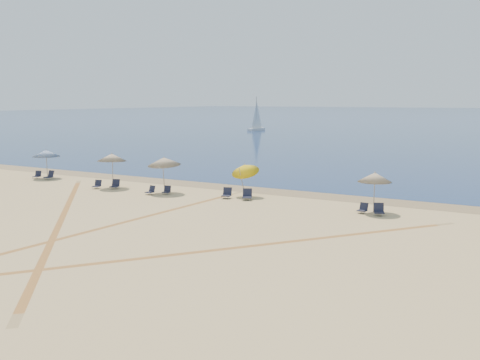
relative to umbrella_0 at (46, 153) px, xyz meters
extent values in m
plane|color=olive|center=(18.93, 3.36, -2.09)|extent=(500.00, 500.00, 0.00)
cylinder|color=gray|center=(0.00, 0.00, -0.97)|extent=(0.05, 0.05, 2.24)
cone|color=white|center=(0.00, 0.00, 0.00)|extent=(2.30, 2.30, 0.55)
sphere|color=gray|center=(0.00, 0.00, 0.30)|extent=(0.08, 0.08, 0.08)
cylinder|color=gray|center=(8.20, -1.01, -0.87)|extent=(0.05, 0.12, 2.43)
cone|color=#FCEACB|center=(8.20, -1.05, 0.19)|extent=(2.18, 2.19, 0.61)
sphere|color=gray|center=(8.20, -1.05, 0.49)|extent=(0.08, 0.08, 0.08)
cylinder|color=gray|center=(13.00, -1.09, -0.89)|extent=(0.05, 0.26, 2.40)
cone|color=#FCEACB|center=(13.00, -1.00, 0.16)|extent=(2.34, 2.38, 0.75)
sphere|color=gray|center=(13.00, -1.00, 0.46)|extent=(0.08, 0.08, 0.08)
cylinder|color=gray|center=(18.65, 0.16, -1.06)|extent=(0.05, 0.92, 2.08)
cone|color=yellow|center=(18.65, 0.54, -0.16)|extent=(1.90, 1.96, 1.25)
sphere|color=gray|center=(18.65, 0.54, 0.14)|extent=(0.08, 0.08, 0.08)
cylinder|color=gray|center=(27.80, -0.44, -0.97)|extent=(0.05, 0.05, 2.24)
cone|color=#FCEACB|center=(27.80, -0.44, 0.00)|extent=(1.99, 1.99, 0.55)
sphere|color=gray|center=(27.80, -0.44, 0.30)|extent=(0.08, 0.08, 0.08)
cube|color=black|center=(-0.56, -0.64, -1.92)|extent=(0.65, 0.65, 0.05)
cube|color=black|center=(-0.63, -0.39, -1.69)|extent=(0.55, 0.34, 0.47)
cylinder|color=#A5A5AD|center=(-0.76, -0.89, -2.00)|extent=(0.02, 0.02, 0.17)
cylinder|color=#A5A5AD|center=(-0.36, -0.76, -2.00)|extent=(0.02, 0.02, 0.17)
cube|color=black|center=(0.75, -0.57, -1.89)|extent=(0.64, 0.64, 0.05)
cube|color=black|center=(0.77, -0.27, -1.63)|extent=(0.62, 0.26, 0.54)
cylinder|color=#A5A5AD|center=(0.51, -0.78, -1.99)|extent=(0.03, 0.03, 0.20)
cylinder|color=#A5A5AD|center=(0.99, -0.81, -1.99)|extent=(0.03, 0.03, 0.20)
cube|color=black|center=(7.50, -2.04, -1.92)|extent=(0.62, 0.62, 0.05)
cube|color=black|center=(7.45, -1.79, -1.69)|extent=(0.55, 0.30, 0.46)
cylinder|color=#A5A5AD|center=(7.30, -2.27, -2.01)|extent=(0.02, 0.02, 0.17)
cylinder|color=#A5A5AD|center=(7.70, -2.18, -2.01)|extent=(0.02, 0.02, 0.17)
cube|color=black|center=(8.81, -1.54, -1.90)|extent=(0.74, 0.74, 0.05)
cube|color=black|center=(8.72, -1.27, -1.65)|extent=(0.62, 0.39, 0.52)
cylinder|color=#A5A5AD|center=(8.59, -1.83, -2.00)|extent=(0.03, 0.03, 0.19)
cylinder|color=#A5A5AD|center=(9.03, -1.68, -2.00)|extent=(0.03, 0.03, 0.19)
cube|color=black|center=(12.54, -2.12, -1.93)|extent=(0.57, 0.57, 0.05)
cube|color=black|center=(12.57, -1.87, -1.71)|extent=(0.52, 0.26, 0.45)
cylinder|color=#A5A5AD|center=(12.34, -2.27, -2.01)|extent=(0.02, 0.02, 0.16)
cylinder|color=#A5A5AD|center=(12.73, -2.33, -2.01)|extent=(0.02, 0.02, 0.16)
cube|color=black|center=(13.51, -1.50, -1.93)|extent=(0.59, 0.59, 0.04)
cube|color=black|center=(13.45, -1.26, -1.72)|extent=(0.52, 0.29, 0.44)
cylinder|color=#A5A5AD|center=(13.32, -1.72, -2.01)|extent=(0.02, 0.02, 0.16)
cylinder|color=#A5A5AD|center=(13.70, -1.63, -2.01)|extent=(0.02, 0.02, 0.16)
cube|color=black|center=(17.98, -0.81, -1.90)|extent=(0.71, 0.71, 0.05)
cube|color=black|center=(17.91, -0.53, -1.64)|extent=(0.62, 0.35, 0.52)
cylinder|color=#A5A5AD|center=(17.75, -1.08, -1.99)|extent=(0.03, 0.03, 0.19)
cylinder|color=#A5A5AD|center=(18.21, -0.96, -1.99)|extent=(0.03, 0.03, 0.19)
cube|color=black|center=(19.49, -0.68, -1.89)|extent=(0.80, 0.80, 0.06)
cube|color=black|center=(19.37, -0.41, -1.63)|extent=(0.65, 0.45, 0.54)
cylinder|color=#A5A5AD|center=(19.27, -1.00, -1.99)|extent=(0.03, 0.03, 0.20)
cylinder|color=#A5A5AD|center=(19.71, -0.81, -1.99)|extent=(0.03, 0.03, 0.20)
cube|color=black|center=(27.30, -1.05, -1.93)|extent=(0.55, 0.55, 0.04)
cube|color=black|center=(27.33, -0.81, -1.71)|extent=(0.51, 0.24, 0.44)
cylinder|color=#A5A5AD|center=(27.10, -1.21, -2.01)|extent=(0.02, 0.02, 0.16)
cylinder|color=#A5A5AD|center=(27.49, -1.26, -2.01)|extent=(0.02, 0.02, 0.16)
cube|color=black|center=(28.32, -1.20, -1.90)|extent=(0.74, 0.74, 0.05)
cube|color=black|center=(28.22, -0.94, -1.65)|extent=(0.61, 0.40, 0.51)
cylinder|color=#A5A5AD|center=(28.11, -1.49, -2.00)|extent=(0.02, 0.02, 0.19)
cylinder|color=#A5A5AD|center=(28.54, -1.32, -2.00)|extent=(0.02, 0.02, 0.19)
cube|color=white|center=(-15.68, 69.26, -1.82)|extent=(1.91, 4.90, 0.52)
cylinder|color=gray|center=(-15.68, 69.26, 1.56)|extent=(0.10, 0.10, 6.94)
plane|color=tan|center=(16.37, -13.23, -2.09)|extent=(30.22, 30.22, 0.00)
plane|color=tan|center=(16.46, -12.13, -2.09)|extent=(30.22, 30.22, 0.00)
plane|color=tan|center=(22.85, -12.94, -2.09)|extent=(39.36, 39.36, 0.00)
plane|color=tan|center=(23.54, -12.08, -2.09)|extent=(39.36, 39.36, 0.00)
plane|color=tan|center=(13.55, -11.12, -2.09)|extent=(39.54, 39.54, 0.00)
plane|color=tan|center=(12.82, -10.30, -2.09)|extent=(39.54, 39.54, 0.00)
camera|label=1|loc=(35.79, -31.22, 4.51)|focal=40.02mm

